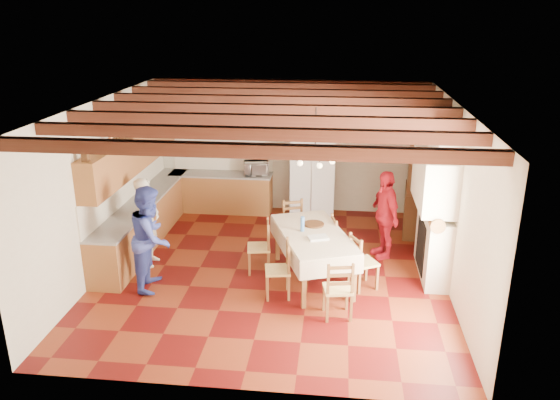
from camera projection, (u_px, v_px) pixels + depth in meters
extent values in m
cube|color=#500B09|center=(273.00, 271.00, 9.80)|extent=(6.00, 6.50, 0.02)
cube|color=silver|center=(272.00, 103.00, 8.80)|extent=(6.00, 6.50, 0.02)
cube|color=beige|center=(290.00, 146.00, 12.35)|extent=(6.00, 0.02, 3.00)
cube|color=beige|center=(237.00, 282.00, 6.25)|extent=(6.00, 0.02, 3.00)
cube|color=beige|center=(103.00, 186.00, 9.61)|extent=(0.02, 6.50, 3.00)
cube|color=beige|center=(453.00, 198.00, 8.99)|extent=(0.02, 6.50, 3.00)
cube|color=brown|center=(145.00, 221.00, 10.92)|extent=(0.60, 4.30, 0.86)
cube|color=brown|center=(222.00, 193.00, 12.58)|extent=(2.30, 0.60, 0.86)
cube|color=slate|center=(143.00, 200.00, 10.77)|extent=(0.62, 4.30, 0.04)
cube|color=slate|center=(221.00, 174.00, 12.43)|extent=(2.34, 0.62, 0.04)
cube|color=silver|center=(128.00, 184.00, 10.69)|extent=(0.03, 4.30, 0.60)
cube|color=silver|center=(223.00, 157.00, 12.59)|extent=(2.30, 0.03, 0.60)
cube|color=brown|center=(133.00, 152.00, 10.46)|extent=(0.35, 4.20, 0.70)
cube|color=black|center=(360.00, 133.00, 12.05)|extent=(0.34, 0.03, 0.42)
cube|color=silver|center=(312.00, 177.00, 11.99)|extent=(0.97, 0.81, 1.90)
cube|color=white|center=(313.00, 234.00, 9.23)|extent=(1.64, 2.23, 0.05)
cube|color=brown|center=(304.00, 284.00, 8.47)|extent=(0.09, 0.09, 0.83)
cube|color=brown|center=(354.00, 278.00, 8.65)|extent=(0.09, 0.09, 0.83)
cube|color=brown|center=(277.00, 239.00, 10.10)|extent=(0.09, 0.09, 0.83)
cube|color=brown|center=(320.00, 235.00, 10.28)|extent=(0.09, 0.09, 0.83)
torus|color=black|center=(315.00, 154.00, 8.76)|extent=(0.47, 0.47, 0.03)
imported|color=silver|center=(148.00, 222.00, 9.82)|extent=(0.40, 0.60, 1.65)
imported|color=#3946A6|center=(151.00, 238.00, 8.99)|extent=(0.74, 0.91, 1.77)
imported|color=red|center=(385.00, 214.00, 10.12)|extent=(0.72, 1.07, 1.68)
imported|color=silver|center=(256.00, 168.00, 12.29)|extent=(0.60, 0.47, 0.30)
imported|color=#3A2813|center=(318.00, 128.00, 11.62)|extent=(0.30, 0.30, 0.30)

